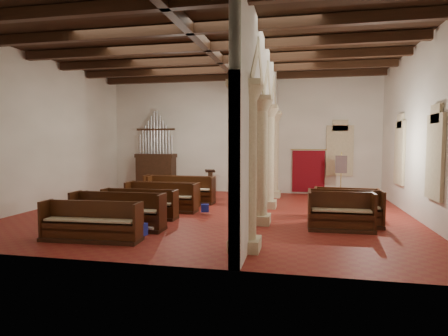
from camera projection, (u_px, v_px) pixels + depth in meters
floor at (215, 213)px, 13.89m from camera, size 14.00×14.00×0.00m
ceiling at (214, 48)px, 13.47m from camera, size 14.00×14.00×0.00m
wall_back at (240, 135)px, 19.55m from camera, size 14.00×0.02×6.00m
wall_front at (150, 125)px, 7.82m from camera, size 14.00×0.02×6.00m
wall_left at (46, 133)px, 15.09m from camera, size 0.02×12.00×6.00m
wall_right at (422, 131)px, 12.28m from camera, size 0.02×12.00×6.00m
ceiling_beams at (214, 54)px, 13.49m from camera, size 13.80×11.80×0.30m
arcade at (264, 116)px, 13.28m from camera, size 0.90×11.90×6.00m
window_right_a at (436, 157)px, 10.87m from camera, size 0.03×1.00×2.20m
window_right_b at (401, 153)px, 14.78m from camera, size 0.03×1.00×2.20m
window_back at (340, 151)px, 18.58m from camera, size 1.00×0.03×2.20m
pipe_organ at (156, 166)px, 20.07m from camera, size 2.10×0.85×4.40m
lectern at (210, 183)px, 19.52m from camera, size 0.53×0.54×1.23m
dossal_curtain at (308, 171)px, 18.89m from camera, size 1.80×0.07×2.17m
processional_banner at (341, 184)px, 16.64m from camera, size 0.50×0.63×2.19m
hymnal_box_a at (140, 229)px, 10.15m from camera, size 0.39×0.34×0.33m
hymnal_box_b at (150, 220)px, 11.48m from camera, size 0.31×0.27×0.27m
hymnal_box_c at (205, 208)px, 13.57m from camera, size 0.33×0.29×0.28m
tube_heater_a at (102, 228)px, 10.76m from camera, size 0.96×0.40×0.10m
tube_heater_b at (140, 227)px, 10.89m from camera, size 0.92×0.32×0.09m
nave_pew_0 at (91, 228)px, 9.97m from camera, size 2.74×0.83×1.05m
nave_pew_1 at (117, 217)px, 11.29m from camera, size 2.91×0.74×1.11m
nave_pew_2 at (120, 213)px, 12.14m from camera, size 2.84×0.74×0.99m
nave_pew_3 at (140, 209)px, 12.92m from camera, size 2.67×0.70×1.00m
nave_pew_4 at (161, 202)px, 14.22m from camera, size 2.80×0.80×1.08m
nave_pew_5 at (163, 198)px, 15.36m from camera, size 3.05×0.76×0.99m
nave_pew_6 at (181, 194)px, 16.17m from camera, size 2.97×0.87×1.14m
nave_pew_7 at (179, 191)px, 17.24m from camera, size 3.38×0.84×1.08m
aisle_pew_0 at (341, 218)px, 11.12m from camera, size 1.93×0.80×1.14m
aisle_pew_1 at (345, 214)px, 11.73m from camera, size 2.28×0.79×1.13m
aisle_pew_2 at (346, 208)px, 12.89m from camera, size 2.19×0.84×1.05m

